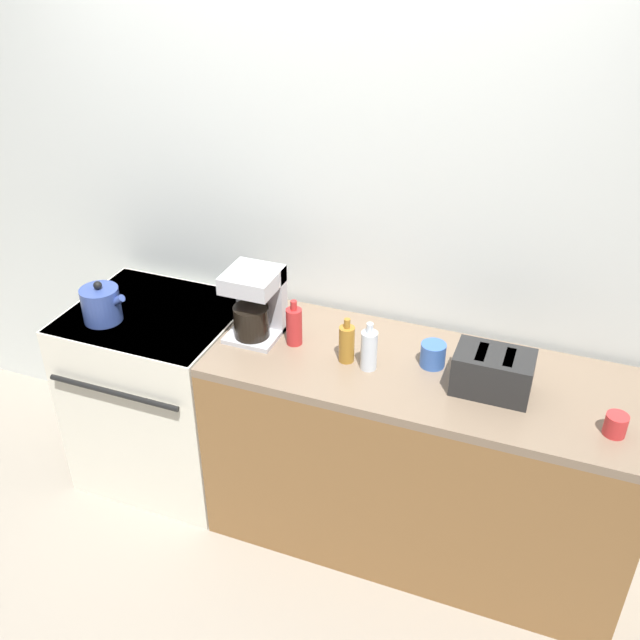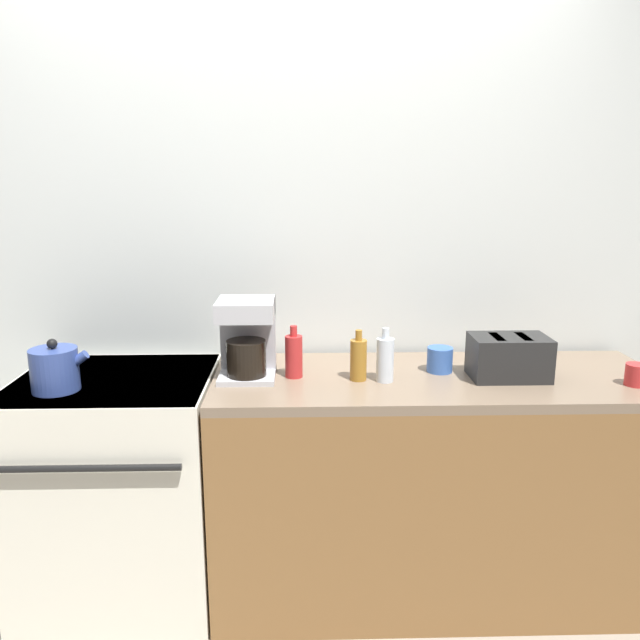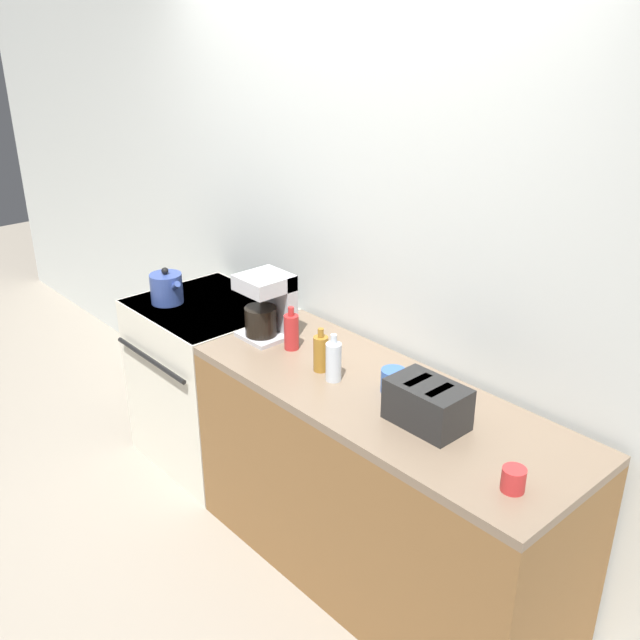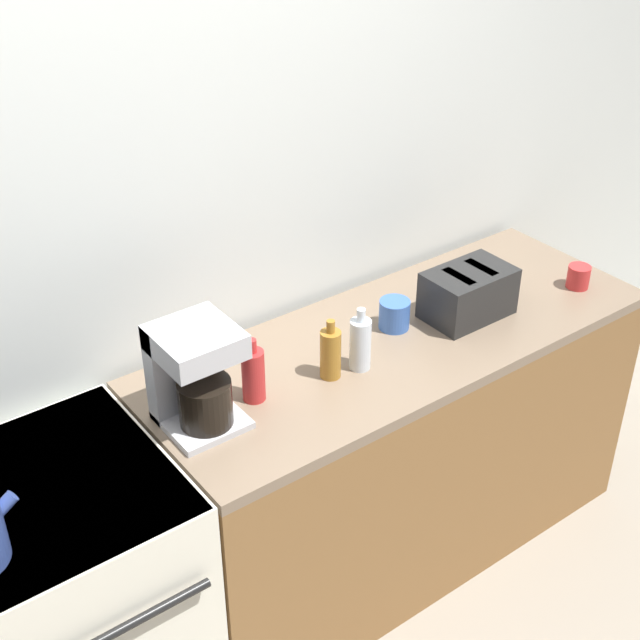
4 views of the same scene
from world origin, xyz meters
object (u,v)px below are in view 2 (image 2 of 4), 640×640
object	(u,v)px
bottle_amber	(358,359)
bottle_red	(294,356)
cup_red	(636,375)
stove	(121,484)
bottle_clear	(385,359)
coffee_maker	(247,337)
cup_blue	(440,360)
kettle	(55,369)
toaster	(509,357)

from	to	relation	value
bottle_amber	bottle_red	bearing A→B (deg)	170.20
cup_red	stove	bearing A→B (deg)	176.01
bottle_clear	bottle_amber	bearing A→B (deg)	169.65
stove	bottle_clear	size ratio (longest dim) A/B	4.43
stove	bottle_clear	bearing A→B (deg)	-3.45
cup_red	coffee_maker	bearing A→B (deg)	174.17
stove	cup_blue	size ratio (longest dim) A/B	9.11
kettle	bottle_red	bearing A→B (deg)	8.70
coffee_maker	cup_blue	world-z (taller)	coffee_maker
cup_blue	bottle_clear	bearing A→B (deg)	-154.57
kettle	bottle_red	size ratio (longest dim) A/B	1.04
stove	cup_red	distance (m)	1.99
bottle_red	cup_red	distance (m)	1.25
bottle_red	bottle_clear	world-z (taller)	bottle_clear
toaster	coffee_maker	bearing A→B (deg)	177.29
bottle_red	cup_blue	bearing A→B (deg)	4.98
stove	kettle	xyz separation A→B (m)	(-0.16, -0.13, 0.52)
toaster	bottle_red	bearing A→B (deg)	177.62
bottle_amber	cup_red	xyz separation A→B (m)	(1.00, -0.09, -0.04)
kettle	bottle_red	world-z (taller)	bottle_red
bottle_red	kettle	bearing A→B (deg)	-171.30
stove	bottle_amber	size ratio (longest dim) A/B	4.70
toaster	bottle_clear	distance (m)	0.47
stove	coffee_maker	distance (m)	0.78
toaster	bottle_clear	world-z (taller)	bottle_clear
bottle_amber	cup_blue	world-z (taller)	bottle_amber
kettle	cup_red	size ratio (longest dim) A/B	2.59
coffee_maker	stove	bearing A→B (deg)	-178.79
bottle_amber	bottle_clear	bearing A→B (deg)	-10.35
bottle_amber	coffee_maker	bearing A→B (deg)	172.54
cup_red	cup_blue	bearing A→B (deg)	165.04
kettle	coffee_maker	xyz separation A→B (m)	(0.66, 0.14, 0.08)
bottle_clear	cup_red	xyz separation A→B (m)	(0.91, -0.07, -0.05)
kettle	cup_blue	xyz separation A→B (m)	(1.40, 0.18, -0.03)
stove	kettle	bearing A→B (deg)	-140.51
coffee_maker	cup_red	size ratio (longest dim) A/B	3.76
bottle_amber	toaster	bearing A→B (deg)	0.81
coffee_maker	cup_red	distance (m)	1.43
bottle_clear	cup_blue	bearing A→B (deg)	25.43
toaster	bottle_red	size ratio (longest dim) A/B	1.43
bottle_red	cup_red	bearing A→B (deg)	-6.06
bottle_amber	cup_blue	size ratio (longest dim) A/B	1.94
bottle_amber	cup_blue	distance (m)	0.34
bottle_red	cup_blue	distance (m)	0.57
kettle	cup_blue	size ratio (longest dim) A/B	2.09
toaster	coffee_maker	size ratio (longest dim) A/B	0.95
stove	cup_blue	distance (m)	1.34
bottle_clear	cup_red	bearing A→B (deg)	-4.59
bottle_amber	cup_red	bearing A→B (deg)	-5.15
kettle	bottle_amber	bearing A→B (deg)	4.61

